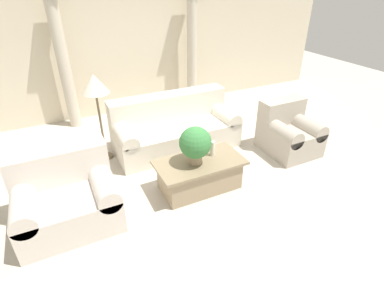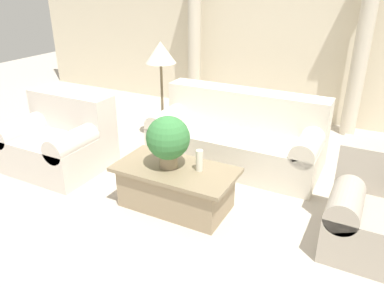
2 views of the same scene
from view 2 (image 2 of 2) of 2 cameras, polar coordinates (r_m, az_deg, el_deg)
name	(u,v)px [view 2 (image 2 of 2)]	position (r m, az deg, el deg)	size (l,w,h in m)	color
ground_plane	(199,183)	(4.41, 1.00, -5.91)	(16.00, 16.00, 0.00)	#BCB2A3
wall_back	(277,19)	(6.43, 12.82, 18.09)	(10.00, 0.06, 3.20)	beige
sofa_long	(238,136)	(4.81, 6.95, 1.29)	(2.11, 0.96, 0.89)	beige
loveseat	(60,138)	(4.95, -19.43, 0.80)	(1.16, 0.96, 0.89)	beige
coffee_table	(176,187)	(3.88, -2.48, -6.54)	(1.23, 0.64, 0.45)	#998466
potted_plant	(168,139)	(3.67, -3.66, 0.76)	(0.44, 0.44, 0.54)	#937F60
pillar_candle	(199,160)	(3.67, 1.12, -2.52)	(0.07, 0.07, 0.22)	silver
floor_lamp	(161,56)	(5.20, -4.79, 13.15)	(0.42, 0.42, 1.43)	brown
column_left	(194,37)	(6.65, 0.35, 15.95)	(0.31, 0.31, 2.48)	beige
column_right	(361,50)	(5.93, 24.42, 12.90)	(0.31, 0.31, 2.48)	beige
armchair	(379,209)	(3.67, 26.57, -8.92)	(0.80, 0.88, 0.86)	#ADA393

